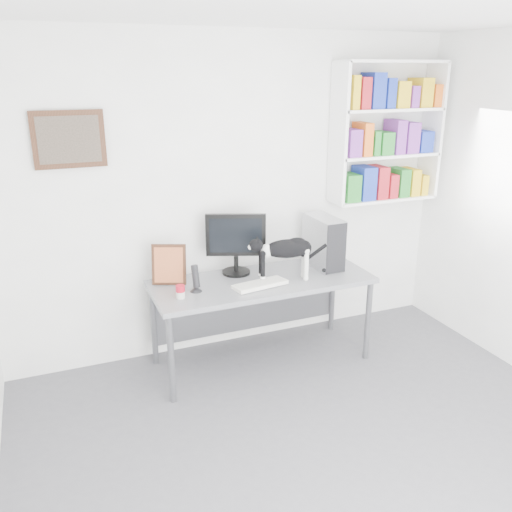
% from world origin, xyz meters
% --- Properties ---
extents(room, '(4.01, 4.01, 2.70)m').
position_xyz_m(room, '(0.00, 0.00, 1.35)').
color(room, '#56565B').
rests_on(room, ground).
extents(bookshelf, '(1.03, 0.28, 1.24)m').
position_xyz_m(bookshelf, '(1.40, 1.85, 1.85)').
color(bookshelf, white).
rests_on(bookshelf, room).
extents(wall_art, '(0.52, 0.04, 0.42)m').
position_xyz_m(wall_art, '(-1.30, 1.97, 1.90)').
color(wall_art, '#482517').
rests_on(wall_art, room).
extents(desk, '(1.81, 0.71, 0.75)m').
position_xyz_m(desk, '(0.06, 1.53, 0.38)').
color(desk, slate).
rests_on(desk, room).
extents(monitor, '(0.55, 0.40, 0.53)m').
position_xyz_m(monitor, '(-0.09, 1.74, 1.02)').
color(monitor, black).
rests_on(monitor, desk).
extents(keyboard, '(0.46, 0.23, 0.03)m').
position_xyz_m(keyboard, '(-0.01, 1.40, 0.77)').
color(keyboard, white).
rests_on(keyboard, desk).
extents(pc_tower, '(0.20, 0.44, 0.44)m').
position_xyz_m(pc_tower, '(0.68, 1.64, 0.97)').
color(pc_tower, '#B5B5BA').
rests_on(pc_tower, desk).
extents(speaker, '(0.12, 0.12, 0.22)m').
position_xyz_m(speaker, '(-0.51, 1.49, 0.87)').
color(speaker, black).
rests_on(speaker, desk).
extents(leaning_print, '(0.29, 0.20, 0.34)m').
position_xyz_m(leaning_print, '(-0.66, 1.73, 0.92)').
color(leaning_print, '#482517').
rests_on(leaning_print, desk).
extents(soup_can, '(0.08, 0.08, 0.10)m').
position_xyz_m(soup_can, '(-0.66, 1.41, 0.81)').
color(soup_can, '#B50F22').
rests_on(soup_can, desk).
extents(cat, '(0.60, 0.26, 0.36)m').
position_xyz_m(cat, '(0.23, 1.45, 0.94)').
color(cat, black).
rests_on(cat, desk).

